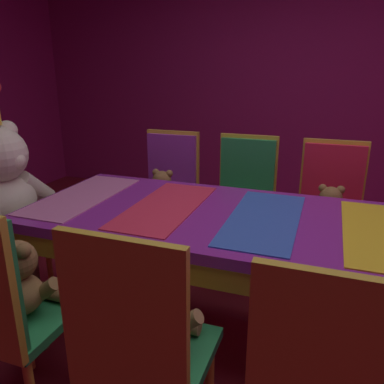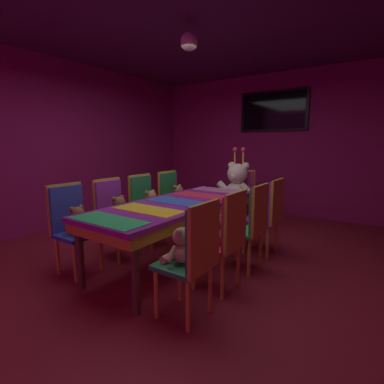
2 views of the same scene
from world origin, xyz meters
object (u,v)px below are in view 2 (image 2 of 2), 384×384
at_px(chair_right_0, 196,250).
at_px(teddy_right_1, 215,231).
at_px(banquet_table, 178,209).
at_px(chair_right_2, 253,219).
at_px(teddy_left_3, 178,197).
at_px(chair_left_3, 171,196).
at_px(throne_chair, 241,193).
at_px(teddy_right_3, 260,209).
at_px(king_teddy_bear, 237,185).
at_px(chair_left_2, 144,202).
at_px(teddy_left_2, 152,203).
at_px(wall_tv, 273,111).
at_px(teddy_right_0, 181,247).
at_px(chair_right_1, 228,232).
at_px(chair_left_0, 71,219).
at_px(teddy_left_0, 78,222).
at_px(teddy_left_1, 120,211).
at_px(pendant_light, 189,42).
at_px(chair_right_3, 271,209).
at_px(chair_left_1, 112,210).

distance_m(chair_right_0, teddy_right_1, 0.58).
height_order(banquet_table, chair_right_2, chair_right_2).
height_order(teddy_left_3, teddy_right_1, teddy_left_3).
bearing_deg(chair_left_3, throne_chair, 47.37).
bearing_deg(teddy_right_3, chair_right_2, 104.66).
xyz_separation_m(chair_right_0, king_teddy_bear, (-0.84, 2.43, 0.15)).
height_order(chair_left_2, teddy_left_2, chair_left_2).
distance_m(teddy_left_2, wall_tv, 3.26).
height_order(chair_right_0, teddy_right_0, chair_right_0).
distance_m(chair_left_2, wall_tv, 3.30).
bearing_deg(chair_right_2, chair_left_3, -20.05).
xyz_separation_m(chair_left_2, king_teddy_bear, (0.81, 1.31, 0.15)).
xyz_separation_m(chair_right_0, teddy_right_3, (-0.15, 1.70, -0.02)).
xyz_separation_m(chair_left_2, teddy_left_3, (0.15, 0.61, 0.00)).
height_order(teddy_right_0, chair_right_1, chair_right_1).
bearing_deg(chair_left_0, chair_right_1, 19.16).
relative_size(teddy_left_2, chair_right_2, 0.35).
bearing_deg(teddy_left_0, chair_left_0, 180.00).
relative_size(banquet_table, teddy_right_1, 8.07).
relative_size(teddy_left_1, pendant_light, 1.73).
relative_size(chair_left_0, teddy_right_3, 3.34).
bearing_deg(teddy_right_1, teddy_right_3, -90.24).
bearing_deg(teddy_left_0, pendant_light, 56.39).
height_order(teddy_left_3, throne_chair, throne_chair).
height_order(throne_chair, king_teddy_bear, king_teddy_bear).
bearing_deg(teddy_left_1, chair_right_1, 0.47).
relative_size(teddy_left_3, throne_chair, 0.35).
bearing_deg(chair_right_3, chair_left_2, 19.50).
height_order(chair_left_1, pendant_light, pendant_light).
distance_m(chair_left_1, chair_right_2, 1.75).
xyz_separation_m(teddy_left_2, chair_right_0, (1.50, -1.12, 0.00)).
height_order(teddy_left_1, chair_right_1, chair_right_1).
bearing_deg(teddy_left_3, teddy_right_0, -51.95).
height_order(chair_left_0, teddy_right_1, chair_left_0).
height_order(chair_left_1, chair_right_0, same).
relative_size(banquet_table, chair_left_1, 2.43).
height_order(teddy_right_3, pendant_light, pendant_light).
distance_m(chair_left_1, chair_right_3, 2.01).
xyz_separation_m(banquet_table, chair_left_0, (-0.83, -0.87, -0.06)).
bearing_deg(chair_left_3, teddy_right_1, -38.13).
bearing_deg(teddy_right_3, teddy_right_1, 89.76).
xyz_separation_m(chair_left_0, wall_tv, (0.83, 3.98, 1.45)).
xyz_separation_m(banquet_table, throne_chair, (0.00, 1.74, -0.06)).
bearing_deg(king_teddy_bear, banquet_table, -0.00).
xyz_separation_m(teddy_left_2, teddy_right_3, (1.35, 0.58, -0.02)).
bearing_deg(teddy_left_0, chair_right_3, 48.61).
height_order(banquet_table, chair_right_1, chair_right_1).
xyz_separation_m(teddy_left_1, wall_tv, (0.66, 3.42, 1.45)).
distance_m(chair_right_3, king_teddy_bear, 1.11).
height_order(banquet_table, king_teddy_bear, king_teddy_bear).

